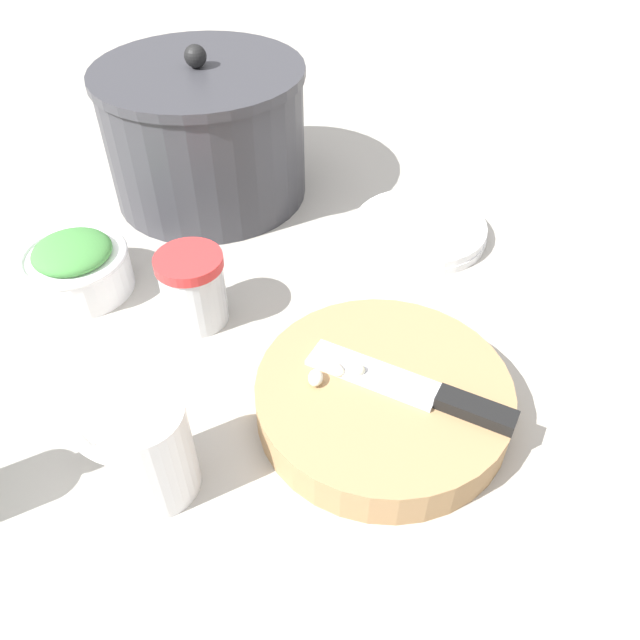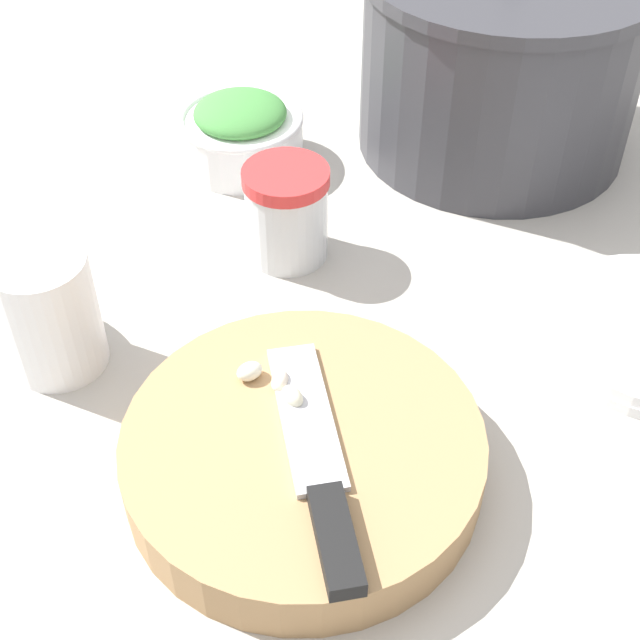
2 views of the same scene
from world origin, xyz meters
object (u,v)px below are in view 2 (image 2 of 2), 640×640
object	(u,v)px
chef_knife	(319,472)
herb_bowl	(241,132)
spice_jar	(287,213)
cutting_board	(303,454)
coffee_mug	(48,309)
stock_pot	(500,61)
garlic_cloves	(273,383)

from	to	relation	value
chef_knife	herb_bowl	xyz separation A→B (m)	(-0.32, 0.28, -0.01)
spice_jar	herb_bowl	bearing A→B (deg)	147.40
cutting_board	coffee_mug	distance (m)	0.22
stock_pot	herb_bowl	bearing A→B (deg)	-133.06
cutting_board	stock_pot	world-z (taller)	stock_pot
garlic_cloves	herb_bowl	bearing A→B (deg)	136.31
herb_bowl	cutting_board	bearing A→B (deg)	-41.38
chef_knife	spice_jar	size ratio (longest dim) A/B	1.98
garlic_cloves	stock_pot	size ratio (longest dim) A/B	0.21
herb_bowl	spice_jar	world-z (taller)	spice_jar
coffee_mug	stock_pot	distance (m)	0.49
herb_bowl	coffee_mug	xyz separation A→B (m)	(0.08, -0.29, 0.02)
spice_jar	stock_pot	bearing A→B (deg)	80.83
coffee_mug	garlic_cloves	bearing A→B (deg)	16.48
spice_jar	stock_pot	size ratio (longest dim) A/B	0.31
spice_jar	stock_pot	xyz separation A→B (m)	(0.04, 0.27, 0.05)
coffee_mug	stock_pot	world-z (taller)	stock_pot
cutting_board	herb_bowl	xyz separation A→B (m)	(-0.29, 0.26, 0.01)
herb_bowl	stock_pot	distance (m)	0.26
cutting_board	garlic_cloves	bearing A→B (deg)	156.19
garlic_cloves	herb_bowl	world-z (taller)	herb_bowl
herb_bowl	stock_pot	size ratio (longest dim) A/B	0.45
herb_bowl	garlic_cloves	bearing A→B (deg)	-43.69
garlic_cloves	coffee_mug	world-z (taller)	coffee_mug
spice_jar	coffee_mug	size ratio (longest dim) A/B	0.81
garlic_cloves	herb_bowl	distance (m)	0.35
garlic_cloves	spice_jar	xyz separation A→B (m)	(-0.12, 0.16, -0.00)
coffee_mug	cutting_board	bearing A→B (deg)	8.67
chef_knife	spice_jar	world-z (taller)	spice_jar
chef_knife	garlic_cloves	size ratio (longest dim) A/B	2.90
spice_jar	cutting_board	bearing A→B (deg)	-46.99
herb_bowl	coffee_mug	bearing A→B (deg)	-75.53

